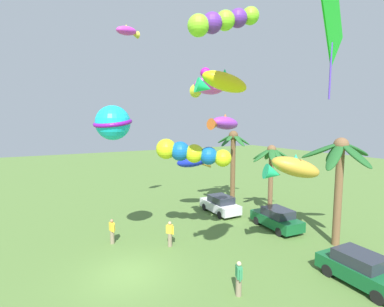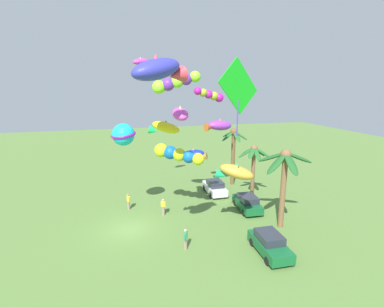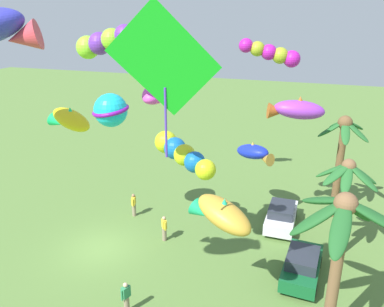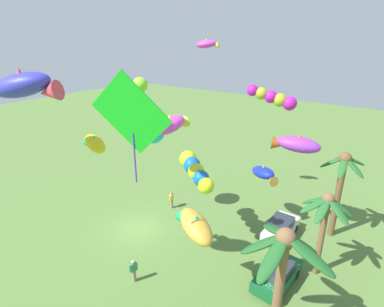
{
  "view_description": "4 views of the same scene",
  "coord_description": "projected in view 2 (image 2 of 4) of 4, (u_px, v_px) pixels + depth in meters",
  "views": [
    {
      "loc": [
        13.32,
        -3.67,
        7.64
      ],
      "look_at": [
        -0.46,
        3.91,
        5.9
      ],
      "focal_mm": 26.35,
      "sensor_mm": 36.0,
      "label": 1
    },
    {
      "loc": [
        22.13,
        -0.67,
        11.58
      ],
      "look_at": [
        0.82,
        5.15,
        6.36
      ],
      "focal_mm": 26.61,
      "sensor_mm": 36.0,
      "label": 2
    },
    {
      "loc": [
        16.65,
        11.03,
        12.92
      ],
      "look_at": [
        -0.39,
        5.42,
        6.32
      ],
      "focal_mm": 36.67,
      "sensor_mm": 36.0,
      "label": 3
    },
    {
      "loc": [
        13.98,
        15.37,
        14.38
      ],
      "look_at": [
        -0.58,
        4.93,
        7.44
      ],
      "focal_mm": 28.17,
      "sensor_mm": 36.0,
      "label": 4
    }
  ],
  "objects": [
    {
      "name": "parked_car_2",
      "position": [
        215.0,
        187.0,
        31.34
      ],
      "size": [
        3.92,
        1.78,
        1.51
      ],
      "color": "silver",
      "rests_on": "ground"
    },
    {
      "name": "kite_fish_9",
      "position": [
        142.0,
        62.0,
        27.05
      ],
      "size": [
        1.33,
        1.94,
        0.81
      ],
      "color": "#E039D2"
    },
    {
      "name": "kite_fish_6",
      "position": [
        159.0,
        70.0,
        14.25
      ],
      "size": [
        2.6,
        3.46,
        1.59
      ],
      "color": "#3436BC"
    },
    {
      "name": "spectator_2",
      "position": [
        185.0,
        239.0,
        20.59
      ],
      "size": [
        0.51,
        0.36,
        1.59
      ],
      "color": "gray",
      "rests_on": "ground"
    },
    {
      "name": "kite_diamond_2",
      "position": [
        239.0,
        88.0,
        17.1
      ],
      "size": [
        1.33,
        3.14,
        4.71
      ],
      "color": "#15BA1B"
    },
    {
      "name": "spectator_1",
      "position": [
        128.0,
        201.0,
        27.31
      ],
      "size": [
        0.54,
        0.31,
        1.59
      ],
      "color": "gray",
      "rests_on": "ground"
    },
    {
      "name": "palm_tree_0",
      "position": [
        254.0,
        158.0,
        29.03
      ],
      "size": [
        3.34,
        3.27,
        5.83
      ],
      "color": "brown",
      "rests_on": "ground"
    },
    {
      "name": "kite_tube_8",
      "position": [
        177.0,
        154.0,
        24.95
      ],
      "size": [
        3.09,
        4.02,
        1.68
      ],
      "color": "#D2E41C"
    },
    {
      "name": "kite_ball_0",
      "position": [
        123.0,
        135.0,
        24.02
      ],
      "size": [
        2.91,
        2.91,
        1.9
      ],
      "color": "#18C3E4"
    },
    {
      "name": "kite_fish_11",
      "position": [
        195.0,
        154.0,
        30.78
      ],
      "size": [
        2.5,
        2.96,
        1.31
      ],
      "color": "#1628C7"
    },
    {
      "name": "palm_tree_2",
      "position": [
        284.0,
        169.0,
        22.96
      ],
      "size": [
        4.02,
        4.34,
        6.74
      ],
      "color": "brown",
      "rests_on": "ground"
    },
    {
      "name": "kite_fish_4",
      "position": [
        180.0,
        114.0,
        21.99
      ],
      "size": [
        2.81,
        1.3,
        1.26
      ],
      "color": "#E643CD"
    },
    {
      "name": "kite_fish_7",
      "position": [
        218.0,
        126.0,
        29.88
      ],
      "size": [
        2.19,
        3.49,
        1.43
      ],
      "color": "purple"
    },
    {
      "name": "kite_tube_5",
      "position": [
        210.0,
        95.0,
        27.57
      ],
      "size": [
        1.3,
        3.17,
        1.48
      ],
      "color": "#BB19AC"
    },
    {
      "name": "ground_plane",
      "position": [
        130.0,
        229.0,
        23.61
      ],
      "size": [
        120.0,
        120.0,
        0.0
      ],
      "primitive_type": "plane",
      "color": "#567A38"
    },
    {
      "name": "spectator_0",
      "position": [
        163.0,
        207.0,
        26.09
      ],
      "size": [
        0.45,
        0.42,
        1.59
      ],
      "color": "gray",
      "rests_on": "ground"
    },
    {
      "name": "parked_car_0",
      "position": [
        270.0,
        244.0,
        20.08
      ],
      "size": [
        3.97,
        1.87,
        1.51
      ],
      "color": "#145B2D",
      "rests_on": "ground"
    },
    {
      "name": "kite_fish_10",
      "position": [
        234.0,
        172.0,
        21.38
      ],
      "size": [
        2.37,
        3.21,
        1.6
      ],
      "color": "gold"
    },
    {
      "name": "palm_tree_1",
      "position": [
        233.0,
        145.0,
        33.52
      ],
      "size": [
        3.23,
        3.19,
        6.86
      ],
      "color": "brown",
      "rests_on": "ground"
    },
    {
      "name": "kite_tube_1",
      "position": [
        175.0,
        83.0,
        18.75
      ],
      "size": [
        1.19,
        3.2,
        1.5
      ],
      "color": "#92F12C"
    },
    {
      "name": "kite_fish_3",
      "position": [
        164.0,
        128.0,
        17.69
      ],
      "size": [
        1.33,
        2.17,
        1.08
      ],
      "color": "yellow"
    },
    {
      "name": "parked_car_1",
      "position": [
        247.0,
        203.0,
        27.17
      ],
      "size": [
        4.02,
        1.99,
        1.51
      ],
      "color": "#145B2D",
      "rests_on": "ground"
    }
  ]
}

